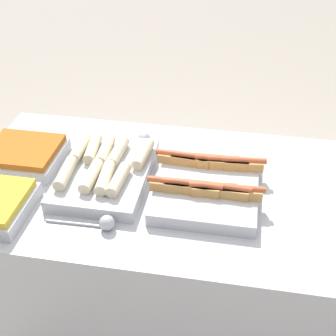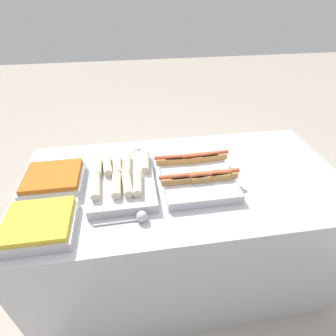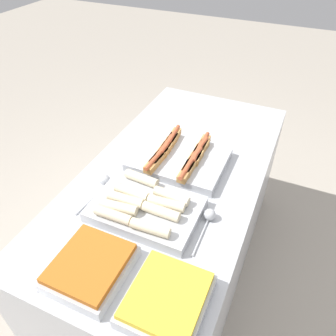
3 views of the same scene
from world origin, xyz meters
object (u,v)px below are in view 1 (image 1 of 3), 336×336
(tray_side_back, at_px, (24,155))
(serving_spoon_near, at_px, (103,223))
(serving_spoon_far, at_px, (140,139))
(tray_hotdogs, at_px, (208,181))
(tray_wraps, at_px, (105,170))

(tray_side_back, xyz_separation_m, serving_spoon_near, (0.42, -0.32, -0.01))
(serving_spoon_near, relative_size, serving_spoon_far, 0.94)
(serving_spoon_near, height_order, serving_spoon_far, same)
(tray_hotdogs, relative_size, tray_side_back, 1.60)
(tray_hotdogs, bearing_deg, tray_wraps, 179.58)
(tray_hotdogs, height_order, serving_spoon_far, tray_hotdogs)
(tray_side_back, bearing_deg, serving_spoon_near, -37.17)
(tray_wraps, relative_size, tray_side_back, 1.59)
(tray_wraps, height_order, serving_spoon_far, tray_wraps)
(tray_wraps, relative_size, serving_spoon_near, 1.94)
(tray_hotdogs, height_order, serving_spoon_near, tray_hotdogs)
(tray_wraps, distance_m, serving_spoon_near, 0.28)
(tray_side_back, xyz_separation_m, serving_spoon_far, (0.43, 0.22, -0.01))
(tray_wraps, distance_m, serving_spoon_far, 0.28)
(tray_hotdogs, distance_m, tray_side_back, 0.75)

